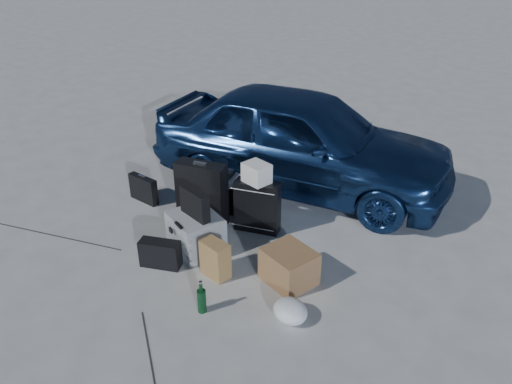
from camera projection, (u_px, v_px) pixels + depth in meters
ground at (182, 262)px, 5.05m from camera, size 60.00×60.00×0.00m
car at (301, 139)px, 6.26m from camera, size 3.99×2.21×1.28m
pelican_case at (196, 232)px, 5.18m from camera, size 0.65×0.59×0.39m
laptop_bag at (195, 204)px, 5.02m from camera, size 0.40×0.17×0.29m
briefcase at (143, 189)px, 6.10m from camera, size 0.42×0.10×0.33m
suitcase_left at (202, 194)px, 5.56m from camera, size 0.60×0.34×0.74m
suitcase_right at (257, 206)px, 5.46m from camera, size 0.52×0.33×0.59m
white_carton at (257, 173)px, 5.27m from camera, size 0.30×0.26×0.21m
duffel_bag at (222, 194)px, 5.96m from camera, size 0.78×0.50×0.36m
flat_box_white at (221, 178)px, 5.85m from camera, size 0.43×0.33×0.07m
flat_box_black at (221, 173)px, 5.82m from camera, size 0.32×0.26×0.06m
kraft_bag at (215, 259)px, 4.78m from camera, size 0.30×0.20×0.37m
cardboard_box at (289, 266)px, 4.71m from camera, size 0.54×0.50×0.34m
plastic_bag at (290, 311)px, 4.28m from camera, size 0.40×0.38×0.18m
messenger_bag at (160, 254)px, 4.94m from camera, size 0.43×0.30×0.28m
green_bottle at (202, 297)px, 4.34m from camera, size 0.09×0.09×0.31m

